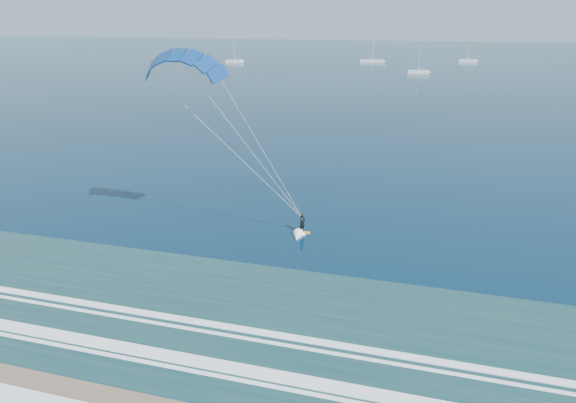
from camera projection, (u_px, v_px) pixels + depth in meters
The scene contains 5 objects.
kitesurfer_rig at pixel (243, 141), 45.82m from camera, with size 15.20×8.02×18.72m.
sailboat_0 at pixel (234, 61), 232.77m from camera, with size 7.99×2.40×11.07m.
sailboat_1 at pixel (372, 61), 235.05m from camera, with size 10.63×2.40×14.06m.
sailboat_2 at pixel (418, 72), 189.08m from camera, with size 7.43×2.40×10.49m.
sailboat_3 at pixel (468, 61), 236.06m from camera, with size 7.81×2.40×10.75m.
Camera 1 is at (12.39, -18.41, 20.17)m, focal length 32.00 mm.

